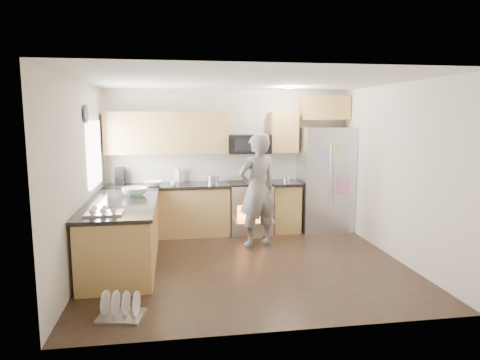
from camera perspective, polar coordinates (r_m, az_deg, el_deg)
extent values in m
plane|color=black|center=(6.32, 0.87, -11.09)|extent=(4.50, 4.50, 0.00)
cube|color=beige|center=(7.98, -1.52, 2.59)|extent=(4.50, 0.04, 2.60)
cube|color=beige|center=(4.08, 5.64, -3.10)|extent=(4.50, 0.04, 2.60)
cube|color=beige|center=(6.06, -20.57, 0.18)|extent=(0.04, 4.00, 2.60)
cube|color=beige|center=(6.76, 20.04, 1.02)|extent=(0.04, 4.00, 2.60)
cube|color=white|center=(5.98, 0.93, 13.10)|extent=(4.50, 4.00, 0.04)
cube|color=white|center=(7.00, -18.87, 3.37)|extent=(0.04, 1.00, 1.00)
cylinder|color=#F6E2C5|center=(7.24, 6.61, 12.12)|extent=(0.14, 0.14, 0.02)
cylinder|color=#474754|center=(6.44, -19.89, 8.27)|extent=(0.03, 0.26, 0.26)
cube|color=#B38A47|center=(7.76, -9.50, -4.17)|extent=(2.15, 0.60, 0.87)
cube|color=black|center=(7.66, -9.59, -0.76)|extent=(2.19, 0.64, 0.04)
cube|color=#B38A47|center=(8.01, 5.91, -3.70)|extent=(0.50, 0.60, 0.87)
cube|color=black|center=(7.92, 5.98, -0.38)|extent=(0.54, 0.64, 0.04)
cube|color=#B38A47|center=(7.71, -9.70, 6.21)|extent=(2.16, 0.33, 0.74)
cube|color=#B38A47|center=(7.97, 5.81, 6.36)|extent=(0.50, 0.33, 0.74)
cube|color=#B38A47|center=(8.20, 11.22, 9.45)|extent=(0.90, 0.33, 0.44)
imported|color=silver|center=(7.59, -11.49, -0.43)|extent=(0.33, 0.33, 0.08)
imported|color=silver|center=(7.82, -8.23, 0.81)|extent=(0.12, 0.13, 0.32)
imported|color=silver|center=(7.54, -8.82, -0.39)|extent=(0.11, 0.11, 0.09)
cylinder|color=#B7B7BC|center=(7.73, -3.69, 0.12)|extent=(0.21, 0.21, 0.14)
cube|color=black|center=(7.81, -15.68, 0.50)|extent=(0.16, 0.20, 0.30)
cylinder|color=#B7B7BC|center=(7.99, 6.18, 0.15)|extent=(0.11, 0.11, 0.09)
cube|color=#B38A47|center=(6.39, -15.29, -7.09)|extent=(0.90, 2.30, 0.87)
cube|color=black|center=(6.29, -15.46, -2.96)|extent=(0.96, 2.36, 0.04)
imported|color=white|center=(6.70, -13.84, -1.50)|extent=(0.38, 0.38, 0.12)
cube|color=#37C25A|center=(6.55, -13.36, -2.11)|extent=(0.10, 0.07, 0.03)
cube|color=#B7B7BC|center=(5.53, -17.69, -3.87)|extent=(0.45, 0.34, 0.09)
cube|color=#B7B7BC|center=(7.85, 1.34, -3.79)|extent=(0.76, 0.62, 0.90)
cube|color=black|center=(7.77, 1.35, -0.44)|extent=(0.76, 0.60, 0.03)
cube|color=orange|center=(7.56, 1.76, -4.66)|extent=(0.56, 0.02, 0.34)
cube|color=#B7B7BC|center=(7.42, 1.99, -5.59)|extent=(0.70, 0.34, 0.03)
cube|color=white|center=(7.41, 2.06, -6.69)|extent=(0.24, 0.03, 0.28)
cube|color=black|center=(7.81, 1.22, 4.82)|extent=(0.76, 0.40, 0.34)
cube|color=#B7B7BC|center=(8.15, 11.21, 0.14)|extent=(0.94, 0.73, 1.92)
cylinder|color=#B7B7BC|center=(7.77, 11.96, 0.73)|extent=(0.03, 0.03, 1.04)
cylinder|color=#B7B7BC|center=(7.79, 12.39, 0.74)|extent=(0.03, 0.03, 1.04)
cube|color=pink|center=(7.89, 13.53, -0.73)|extent=(0.25, 0.01, 0.31)
cube|color=#829DD0|center=(7.69, 10.93, 3.03)|extent=(0.19, 0.01, 0.23)
imported|color=gray|center=(6.98, 2.32, -1.35)|extent=(0.79, 0.65, 1.86)
cube|color=#B7B7BC|center=(4.94, -15.55, -17.05)|extent=(0.53, 0.46, 0.03)
cylinder|color=silver|center=(4.93, -17.52, -15.33)|extent=(0.07, 0.26, 0.26)
cylinder|color=silver|center=(4.90, -16.26, -15.46)|extent=(0.07, 0.26, 0.26)
cylinder|color=silver|center=(4.86, -14.97, -15.59)|extent=(0.07, 0.26, 0.26)
cylinder|color=silver|center=(4.83, -13.67, -15.71)|extent=(0.07, 0.26, 0.26)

